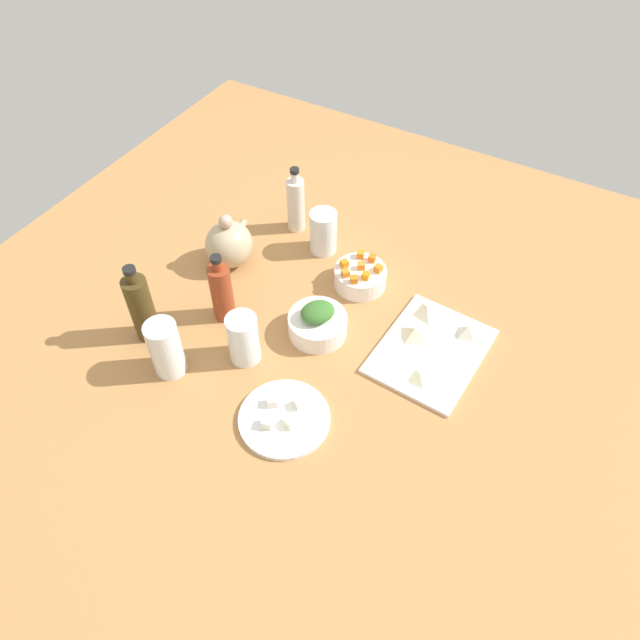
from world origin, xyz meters
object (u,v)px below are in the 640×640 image
(bowl_greens, at_px, (317,325))
(bottle_1, at_px, (141,307))
(bowl_carrots, at_px, (360,277))
(drinking_glass_1, at_px, (243,339))
(plate_tofu, at_px, (284,419))
(cutting_board, at_px, (431,351))
(teapot, at_px, (229,244))
(bottle_0, at_px, (296,204))
(bottle_2, at_px, (222,291))
(drinking_glass_2, at_px, (323,232))
(drinking_glass_0, at_px, (166,348))

(bowl_greens, height_order, bottle_1, bottle_1)
(bowl_carrots, bearing_deg, drinking_glass_1, 160.26)
(plate_tofu, distance_m, bottle_1, 0.43)
(bottle_1, bearing_deg, cutting_board, -65.26)
(bowl_greens, distance_m, teapot, 0.35)
(bowl_greens, xyz_separation_m, bottle_0, (0.32, 0.25, 0.06))
(plate_tofu, distance_m, teapot, 0.54)
(bowl_carrots, distance_m, teapot, 0.36)
(cutting_board, height_order, plate_tofu, plate_tofu)
(drinking_glass_1, bearing_deg, teapot, 41.01)
(bottle_0, bearing_deg, drinking_glass_1, -163.25)
(teapot, height_order, bottle_1, bottle_1)
(bottle_2, height_order, drinking_glass_1, bottle_2)
(plate_tofu, xyz_separation_m, bottle_0, (0.57, 0.31, 0.08))
(cutting_board, relative_size, plate_tofu, 1.44)
(cutting_board, xyz_separation_m, teapot, (0.02, 0.60, 0.06))
(bottle_1, bearing_deg, bowl_carrots, -42.24)
(plate_tofu, distance_m, bottle_2, 0.36)
(drinking_glass_2, bearing_deg, teapot, 131.42)
(cutting_board, height_order, bowl_carrots, bowl_carrots)
(teapot, relative_size, bottle_1, 0.72)
(drinking_glass_0, height_order, drinking_glass_2, drinking_glass_0)
(bottle_2, bearing_deg, bottle_1, 138.87)
(bottle_2, xyz_separation_m, drinking_glass_2, (0.34, -0.09, -0.02))
(bowl_carrots, relative_size, bottle_0, 0.68)
(cutting_board, xyz_separation_m, drinking_glass_0, (-0.35, 0.51, 0.07))
(bowl_greens, distance_m, bottle_2, 0.25)
(drinking_glass_1, bearing_deg, bowl_carrots, -19.74)
(bottle_0, bearing_deg, drinking_glass_2, -111.06)
(teapot, relative_size, drinking_glass_1, 1.21)
(bottle_0, relative_size, drinking_glass_0, 1.35)
(drinking_glass_0, relative_size, drinking_glass_1, 1.13)
(bottle_1, bearing_deg, teapot, -4.65)
(plate_tofu, height_order, bottle_0, bottle_0)
(bottle_0, xyz_separation_m, drinking_glass_0, (-0.58, -0.01, -0.01))
(plate_tofu, height_order, bottle_1, bottle_1)
(bowl_greens, height_order, drinking_glass_2, drinking_glass_2)
(drinking_glass_2, bearing_deg, bowl_greens, -153.22)
(plate_tofu, bearing_deg, drinking_glass_2, 20.81)
(bottle_0, distance_m, drinking_glass_2, 0.12)
(plate_tofu, height_order, drinking_glass_0, drinking_glass_0)
(bottle_1, bearing_deg, drinking_glass_0, -116.65)
(cutting_board, xyz_separation_m, bottle_1, (-0.29, 0.63, 0.09))
(cutting_board, distance_m, drinking_glass_1, 0.45)
(plate_tofu, distance_m, drinking_glass_2, 0.57)
(drinking_glass_1, bearing_deg, bottle_2, 54.76)
(bottle_0, distance_m, drinking_glass_1, 0.49)
(bottle_0, xyz_separation_m, bottle_1, (-0.53, 0.11, 0.01))
(teapot, height_order, bottle_0, bottle_0)
(plate_tofu, xyz_separation_m, teapot, (0.36, 0.39, 0.06))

